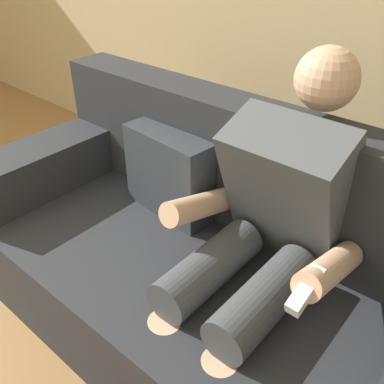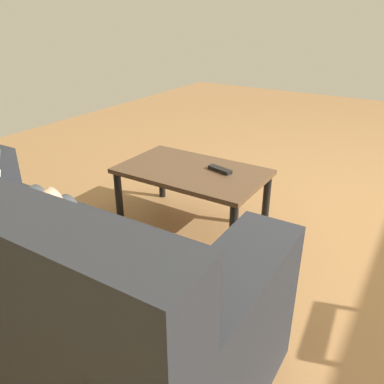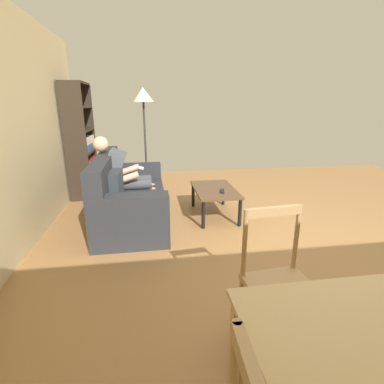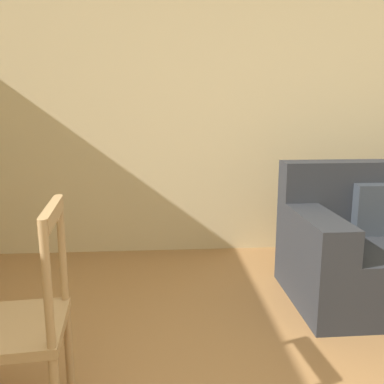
# 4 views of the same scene
# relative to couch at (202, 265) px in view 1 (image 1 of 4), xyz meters

# --- Properties ---
(couch) EXTENTS (1.95, 0.91, 0.92)m
(couch) POSITION_rel_couch_xyz_m (0.00, 0.00, 0.00)
(couch) COLOR #282B30
(couch) RESTS_ON ground_plane
(person_lounging) EXTENTS (0.59, 0.98, 1.16)m
(person_lounging) POSITION_rel_couch_xyz_m (0.24, 0.05, 0.26)
(person_lounging) COLOR #4C5156
(person_lounging) RESTS_ON ground_plane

